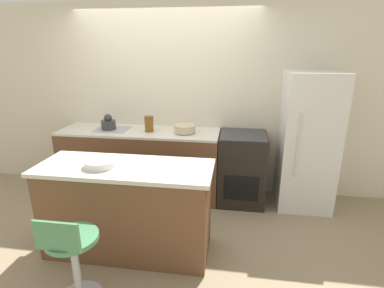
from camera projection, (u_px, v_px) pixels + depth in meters
The scene contains 11 objects.
ground_plane at pixel (158, 206), 3.98m from camera, with size 14.00×14.00×0.00m, color #998466.
wall_back at pixel (167, 100), 4.23m from camera, with size 8.00×0.06×2.60m.
back_counter at pixel (141, 163), 4.21m from camera, with size 2.18×0.64×0.94m.
kitchen_island at pixel (128, 209), 3.00m from camera, with size 1.69×0.64×0.93m.
oven_range at pixel (242, 168), 4.01m from camera, with size 0.61×0.65×0.94m.
refrigerator at pixel (308, 142), 3.78m from camera, with size 0.66×0.65×1.74m.
stool_chair at pixel (73, 258), 2.35m from camera, with size 0.41×0.41×0.85m.
kettle at pixel (108, 123), 4.07m from camera, with size 0.19×0.19×0.21m.
mixing_bowl at pixel (185, 129), 3.94m from camera, with size 0.28×0.28×0.10m.
canister_jar at pixel (149, 124), 3.99m from camera, with size 0.12×0.12×0.20m.
fruit_bowl at pixel (101, 163), 2.84m from camera, with size 0.30×0.30×0.07m.
Camera 1 is at (0.96, -3.43, 2.01)m, focal length 28.00 mm.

